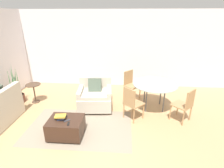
% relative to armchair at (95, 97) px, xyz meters
% --- Properties ---
extents(ground_plane, '(20.00, 20.00, 0.00)m').
position_rel_armchair_xyz_m(ground_plane, '(-0.08, -1.79, -0.35)').
color(ground_plane, tan).
extents(wall_back, '(12.00, 0.06, 2.75)m').
position_rel_armchair_xyz_m(wall_back, '(-0.08, 1.90, 1.02)').
color(wall_back, white).
rests_on(wall_back, ground_plane).
extents(area_rug, '(2.50, 1.60, 0.01)m').
position_rel_armchair_xyz_m(area_rug, '(-0.22, -0.98, -0.35)').
color(area_rug, gray).
rests_on(area_rug, ground_plane).
extents(armchair, '(1.00, 0.91, 0.89)m').
position_rel_armchair_xyz_m(armchair, '(0.00, 0.00, 0.00)').
color(armchair, beige).
rests_on(armchair, ground_plane).
extents(ottoman, '(0.75, 0.60, 0.43)m').
position_rel_armchair_xyz_m(ottoman, '(-0.44, -1.32, -0.12)').
color(ottoman, '#382319').
rests_on(ottoman, ground_plane).
extents(book_stack, '(0.26, 0.20, 0.09)m').
position_rel_armchair_xyz_m(book_stack, '(-0.54, -1.31, 0.12)').
color(book_stack, '#2D478C').
rests_on(book_stack, ottoman).
extents(tv_remote_primary, '(0.06, 0.14, 0.01)m').
position_rel_armchair_xyz_m(tv_remote_primary, '(-0.32, -1.48, 0.08)').
color(tv_remote_primary, black).
rests_on(tv_remote_primary, ottoman).
extents(tv_remote_secondary, '(0.13, 0.12, 0.01)m').
position_rel_armchair_xyz_m(tv_remote_secondary, '(-0.38, -1.37, 0.08)').
color(tv_remote_secondary, '#333338').
rests_on(tv_remote_secondary, ottoman).
extents(potted_plant, '(0.42, 0.42, 1.25)m').
position_rel_armchair_xyz_m(potted_plant, '(-2.48, 0.17, -0.10)').
color(potted_plant, brown).
rests_on(potted_plant, ground_plane).
extents(side_table, '(0.44, 0.44, 0.60)m').
position_rel_armchair_xyz_m(side_table, '(-1.94, 0.22, 0.07)').
color(side_table, '#4C3828').
rests_on(side_table, ground_plane).
extents(dining_table, '(1.24, 1.24, 0.75)m').
position_rel_armchair_xyz_m(dining_table, '(1.69, 0.13, 0.33)').
color(dining_table, '#8C9E99').
rests_on(dining_table, ground_plane).
extents(dining_chair_near_left, '(0.59, 0.59, 0.90)m').
position_rel_armchair_xyz_m(dining_chair_near_left, '(1.03, -0.53, 0.16)').
color(dining_chair_near_left, tan).
rests_on(dining_chair_near_left, ground_plane).
extents(dining_chair_near_right, '(0.59, 0.59, 0.90)m').
position_rel_armchair_xyz_m(dining_chair_near_right, '(2.36, -0.53, 0.16)').
color(dining_chair_near_right, tan).
rests_on(dining_chair_near_right, ground_plane).
extents(dining_chair_far_left, '(0.59, 0.59, 0.90)m').
position_rel_armchair_xyz_m(dining_chair_far_left, '(1.03, 0.79, 0.16)').
color(dining_chair_far_left, tan).
rests_on(dining_chair_far_left, ground_plane).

